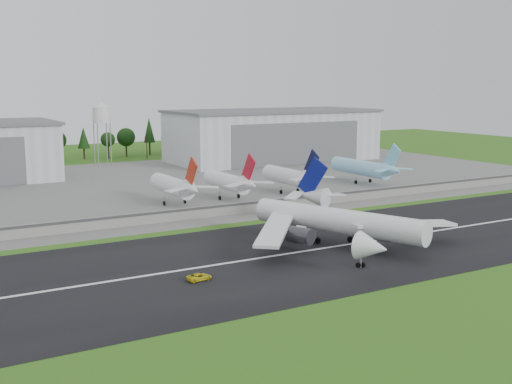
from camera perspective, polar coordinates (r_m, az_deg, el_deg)
ground at (r=145.55m, az=10.16°, el=-5.56°), size 600.00×600.00×0.00m
runway at (r=153.05m, az=7.75°, el=-4.73°), size 320.00×60.00×0.10m
runway_centerline at (r=153.03m, az=7.75°, el=-4.70°), size 220.00×1.00×0.02m
apron at (r=247.55m, az=-7.97°, el=0.75°), size 320.00×150.00×0.10m
blast_fence at (r=189.34m, az=-0.57°, el=-1.33°), size 240.00×0.61×3.50m
hangar_east at (r=319.70m, az=1.49°, el=5.08°), size 102.00×47.00×25.20m
water_tower at (r=304.79m, az=-13.59°, el=6.85°), size 8.40×8.40×29.40m
utility_poles at (r=322.51m, az=-13.32°, el=2.61°), size 230.00×3.00×12.00m
treeline at (r=336.83m, az=-14.06°, el=2.87°), size 320.00×16.00×22.00m
main_airliner at (r=150.50m, az=7.32°, el=-3.06°), size 53.24×57.20×18.17m
ground_vehicle at (r=125.50m, az=-5.07°, el=-7.52°), size 5.24×2.79×1.40m
parked_jet_red_a at (r=201.56m, az=-7.12°, el=0.51°), size 7.36×31.29×16.62m
parked_jet_red_b at (r=209.74m, az=-2.22°, el=0.91°), size 7.36×31.29×16.54m
parked_jet_navy at (r=221.64m, az=3.21°, el=1.39°), size 7.36×31.29×16.63m
parked_jet_skyblue at (r=247.35m, az=9.74°, el=2.12°), size 7.36×37.29×16.72m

